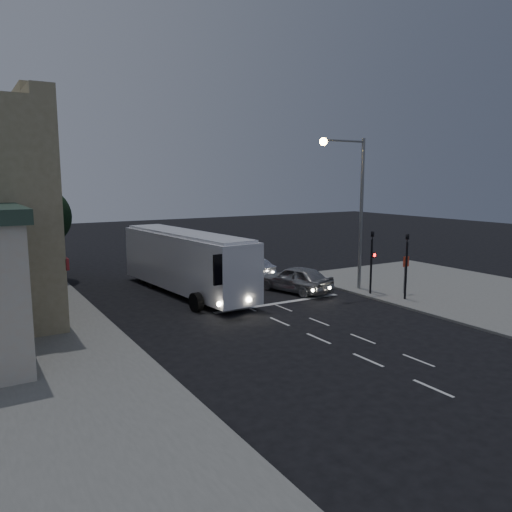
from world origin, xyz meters
TOP-DOWN VIEW (x-y plane):
  - ground at (0.00, 0.00)m, footprint 120.00×120.00m
  - sidewalk_near at (13.00, -4.00)m, footprint 12.00×24.00m
  - road_markings at (1.29, 3.31)m, footprint 8.00×30.55m
  - tour_bus at (-1.41, 6.92)m, footprint 3.62×12.20m
  - car_suv at (4.35, 3.80)m, footprint 3.13×5.11m
  - car_sedan_a at (4.19, 9.19)m, footprint 2.26×4.41m
  - car_sedan_b at (4.15, 15.58)m, footprint 3.31×5.78m
  - traffic_signal_main at (7.60, 0.78)m, footprint 0.25×0.35m
  - traffic_signal_side at (8.30, -1.20)m, footprint 0.18×0.15m
  - regulatory_sign at (9.30, -0.24)m, footprint 0.45×0.12m
  - streetlight at (7.34, 2.20)m, footprint 3.32×0.44m
  - street_tree at (-8.21, 15.02)m, footprint 4.00×4.00m

SIDE VIEW (x-z plane):
  - ground at x=0.00m, z-range 0.00..0.00m
  - road_markings at x=1.29m, z-range 0.00..0.01m
  - sidewalk_near at x=13.00m, z-range 0.00..0.12m
  - car_sedan_a at x=4.19m, z-range 0.00..1.39m
  - car_sedan_b at x=4.15m, z-range 0.00..1.58m
  - car_suv at x=4.35m, z-range 0.00..1.63m
  - regulatory_sign at x=9.30m, z-range 0.50..2.70m
  - tour_bus at x=-1.41m, z-range 0.15..3.84m
  - traffic_signal_main at x=7.60m, z-range 0.37..4.47m
  - traffic_signal_side at x=8.30m, z-range 0.37..4.47m
  - street_tree at x=-8.21m, z-range 1.40..7.60m
  - streetlight at x=7.34m, z-range 1.23..10.23m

